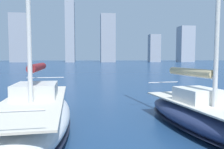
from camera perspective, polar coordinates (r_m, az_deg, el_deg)
city_skyline at (r=165.06m, az=-6.47°, el=8.98°), size 168.37×17.12×43.67m
sailboat_tan at (r=9.29m, az=22.78°, el=-9.39°), size 3.32×7.54×12.30m
sailboat_maroon at (r=8.94m, az=-19.59°, el=-9.47°), size 3.30×8.84×12.58m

